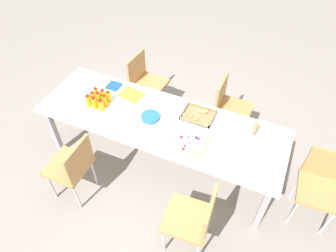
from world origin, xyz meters
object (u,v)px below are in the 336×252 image
Objects in this scene: juice_bottle_0 at (89,101)px; napkin_stack at (114,86)px; chair_near_left at (72,165)px; chair_far_left at (145,80)px; fruit_pizza at (192,141)px; paper_folder at (131,95)px; juice_bottle_1 at (94,103)px; chair_near_right at (195,218)px; cardboard_tube at (255,129)px; juice_bottle_7 at (103,95)px; juice_bottle_2 at (101,105)px; party_table at (160,123)px; chair_far_right at (229,105)px; juice_bottle_5 at (105,101)px; juice_bottle_4 at (98,98)px; juice_bottle_6 at (96,93)px; plate_stack at (150,117)px; juice_bottle_8 at (108,97)px; chair_end at (321,183)px; snack_tray at (198,115)px; juice_bottle_3 at (93,97)px.

juice_bottle_0 reaches higher than napkin_stack.
chair_far_left is at bearing -1.95° from chair_near_left.
paper_folder is at bearing 156.63° from fruit_pizza.
chair_near_right is at bearing -24.17° from juice_bottle_1.
cardboard_tube is 1.38m from paper_folder.
juice_bottle_2 is at bearing -64.28° from juice_bottle_7.
juice_bottle_7 is (-0.09, -0.77, 0.31)m from chair_far_left.
chair_near_left is at bearing -149.64° from cardboard_tube.
party_table is 0.64m from juice_bottle_2.
juice_bottle_2 reaches higher than chair_near_right.
juice_bottle_5 reaches higher than chair_far_right.
party_table is at bearing 41.89° from chair_far_left.
juice_bottle_0 is at bearing -132.80° from juice_bottle_4.
chair_far_right is 1.55m from juice_bottle_6.
juice_bottle_1 is 0.61m from plate_stack.
juice_bottle_2 reaches higher than juice_bottle_8.
fruit_pizza is 0.94m from paper_folder.
juice_bottle_2 is at bearing -115.83° from paper_folder.
chair_near_right is at bearing -30.75° from juice_bottle_8.
chair_end is 1.34m from snack_tray.
chair_end is 6.26× the size of juice_bottle_8.
plate_stack is (0.53, -0.06, -0.04)m from juice_bottle_8.
chair_near_right is at bearing -36.09° from napkin_stack.
cardboard_tube is (1.55, 0.23, 0.02)m from juice_bottle_5.
plate_stack is at bearing 2.14° from juice_bottle_5.
paper_folder is (-1.00, -0.56, 0.25)m from chair_far_right.
fruit_pizza reaches higher than party_table.
chair_far_left is 5.53× the size of juice_bottle_4.
snack_tray is (0.97, 0.25, -0.05)m from juice_bottle_5.
juice_bottle_2 is (0.08, 0.01, -0.01)m from juice_bottle_1.
chair_far_left is (-1.28, 1.55, 0.00)m from chair_near_right.
chair_end is 2.38m from juice_bottle_1.
cardboard_tube is (0.24, 0.94, 0.33)m from chair_near_right.
chair_near_left is 0.75m from juice_bottle_4.
juice_bottle_3 reaches higher than chair_near_right.
juice_bottle_6 is (-1.46, 0.77, 0.31)m from chair_near_right.
juice_bottle_1 is 0.09m from juice_bottle_4.
chair_end is 5.97× the size of juice_bottle_3.
juice_bottle_3 is 0.42× the size of snack_tray.
chair_near_left is (-0.63, -0.72, -0.18)m from party_table.
juice_bottle_6 is at bearing -103.71° from napkin_stack.
juice_bottle_5 reaches higher than chair_near_left.
juice_bottle_3 is at bearing -176.35° from party_table.
juice_bottle_0 is (-1.46, 0.63, 0.31)m from chair_near_right.
chair_near_right is 5.61× the size of juice_bottle_0.
juice_bottle_4 reaches higher than party_table.
chair_far_right is at bearing 0.74° from chair_near_right.
juice_bottle_8 is (-1.31, 0.78, 0.31)m from chair_near_right.
juice_bottle_7 is (-1.38, 0.78, 0.31)m from chair_near_right.
chair_far_right is 1.06m from plate_stack.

